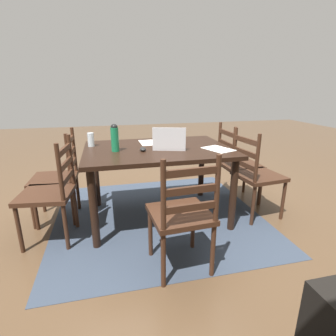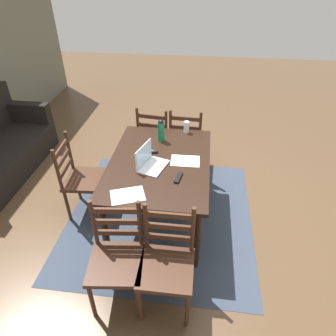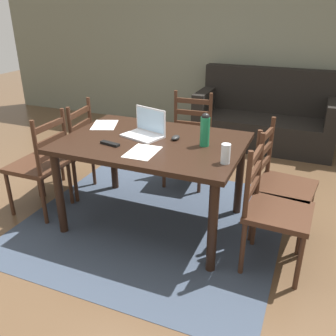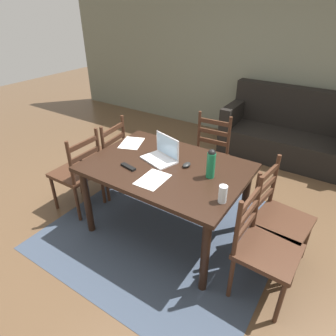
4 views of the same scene
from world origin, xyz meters
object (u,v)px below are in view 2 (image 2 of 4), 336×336
at_px(laptop, 149,161).
at_px(tv_remote, 178,178).
at_px(chair_far_head, 82,178).
at_px(chair_left_far, 117,258).
at_px(water_bottle, 161,130).
at_px(dining_table, 160,169).
at_px(chair_right_near, 186,140).
at_px(chair_right_far, 156,138).
at_px(computer_mouse, 154,151).
at_px(chair_left_near, 167,264).
at_px(drinking_glass, 186,127).

relative_size(laptop, tv_remote, 2.18).
bearing_deg(chair_far_head, chair_left_far, -146.34).
bearing_deg(water_bottle, tv_remote, -158.94).
xyz_separation_m(dining_table, chair_far_head, (-0.00, 0.89, -0.21)).
bearing_deg(chair_left_far, chair_far_head, 33.66).
bearing_deg(chair_right_near, water_bottle, 157.21).
bearing_deg(water_bottle, laptop, 175.15).
xyz_separation_m(chair_right_far, computer_mouse, (-0.85, -0.12, 0.32)).
bearing_deg(water_bottle, dining_table, -173.92).
relative_size(chair_left_near, drinking_glass, 6.72).
bearing_deg(tv_remote, chair_right_far, -60.73).
bearing_deg(chair_right_near, tv_remote, -179.29).
xyz_separation_m(chair_right_far, tv_remote, (-1.29, -0.43, 0.32)).
xyz_separation_m(chair_right_near, chair_right_far, (0.00, 0.42, 0.00)).
bearing_deg(chair_left_near, water_bottle, 9.90).
bearing_deg(water_bottle, chair_left_far, 173.42).
relative_size(dining_table, water_bottle, 5.55).
bearing_deg(chair_right_near, chair_left_far, 168.45).
bearing_deg(chair_right_far, chair_far_head, 146.50).
xyz_separation_m(laptop, drinking_glass, (0.76, -0.32, 0.01)).
distance_m(dining_table, chair_far_head, 0.91).
distance_m(dining_table, drinking_glass, 0.72).
relative_size(chair_right_far, computer_mouse, 9.50).
height_order(chair_right_near, tv_remote, chair_right_near).
relative_size(dining_table, chair_left_far, 1.54).
xyz_separation_m(chair_right_far, laptop, (-1.12, -0.12, 0.36)).
distance_m(chair_left_far, chair_right_far, 2.04).
xyz_separation_m(chair_left_far, computer_mouse, (1.18, -0.12, 0.32)).
bearing_deg(chair_right_far, water_bottle, -164.37).
relative_size(chair_left_far, drinking_glass, 6.72).
distance_m(dining_table, chair_left_far, 1.06).
xyz_separation_m(chair_far_head, computer_mouse, (0.17, -0.80, 0.32)).
bearing_deg(drinking_glass, dining_table, 160.99).
height_order(chair_left_far, chair_far_head, same).
height_order(chair_far_head, computer_mouse, chair_far_head).
xyz_separation_m(chair_left_near, tv_remote, (0.75, -0.01, 0.32)).
xyz_separation_m(chair_left_far, water_bottle, (1.44, -0.17, 0.44)).
xyz_separation_m(chair_left_near, drinking_glass, (1.68, -0.02, 0.38)).
distance_m(chair_left_near, water_bottle, 1.53).
height_order(dining_table, chair_left_far, chair_left_far).
bearing_deg(computer_mouse, water_bottle, -6.62).
height_order(dining_table, chair_right_near, chair_right_near).
relative_size(drinking_glass, tv_remote, 0.83).
height_order(dining_table, laptop, laptop).
bearing_deg(dining_table, drinking_glass, -19.01).
bearing_deg(computer_mouse, dining_table, -148.04).
height_order(chair_right_near, computer_mouse, chair_right_near).
bearing_deg(computer_mouse, chair_far_head, 105.05).
distance_m(laptop, drinking_glass, 0.82).
bearing_deg(chair_right_far, chair_left_near, -168.40).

